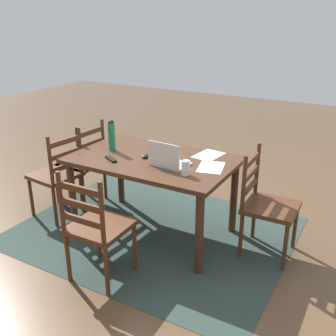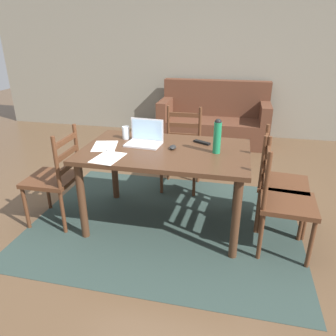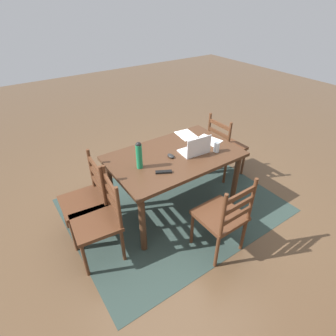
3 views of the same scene
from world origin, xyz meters
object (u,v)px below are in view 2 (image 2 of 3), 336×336
couch (214,121)px  laptop (145,138)px  chair_right_near (283,201)px  water_bottle (217,136)px  dining_table (165,159)px  computer_mouse (173,147)px  chair_right_far (279,182)px  tv_remote (202,142)px  chair_far_head (181,150)px  chair_left_near (55,178)px  drinking_glass (126,133)px

couch → laptop: size_ratio=5.35×
chair_right_near → laptop: (-1.26, 0.30, 0.37)m
water_bottle → couch: bearing=95.0°
dining_table → computer_mouse: (0.06, 0.02, 0.12)m
couch → computer_mouse: 2.74m
chair_right_far → tv_remote: chair_right_far is taller
computer_mouse → chair_right_near: bearing=-12.6°
chair_right_near → tv_remote: 0.90m
chair_right_far → tv_remote: size_ratio=5.59×
chair_far_head → laptop: size_ratio=2.82×
chair_left_near → tv_remote: 1.44m
chair_left_near → tv_remote: size_ratio=5.59×
laptop → drinking_glass: (-0.23, 0.10, 0.00)m
computer_mouse → tv_remote: size_ratio=0.59×
chair_left_near → drinking_glass: (0.59, 0.40, 0.37)m
chair_far_head → chair_right_near: (1.04, -1.02, 0.00)m
dining_table → couch: couch is taller
laptop → computer_mouse: laptop is taller
chair_right_near → chair_left_near: bearing=-180.0°
chair_right_far → chair_far_head: bearing=148.1°
chair_right_near → drinking_glass: 1.58m
chair_left_near → couch: 3.17m
couch → water_bottle: 2.78m
laptop → couch: bearing=80.4°
chair_far_head → chair_right_near: bearing=-44.6°
chair_right_near → laptop: laptop is taller
tv_remote → dining_table: bearing=156.3°
chair_left_near → drinking_glass: size_ratio=7.68×
chair_left_near → drinking_glass: chair_left_near is taller
water_bottle → chair_right_far: bearing=17.6°
chair_right_near → chair_right_far: bearing=90.0°
chair_right_far → chair_left_near: bearing=-169.7°
chair_right_far → computer_mouse: (-0.97, -0.17, 0.33)m
chair_right_far → couch: couch is taller
chair_right_far → couch: size_ratio=0.53×
chair_far_head → couch: couch is taller
water_bottle → tv_remote: bearing=124.2°
drinking_glass → chair_far_head: bearing=54.2°
tv_remote → chair_far_head: bearing=55.1°
laptop → dining_table: bearing=-27.5°
chair_right_near → couch: (-0.82, 2.90, -0.11)m
chair_far_head → chair_right_near: same height
chair_far_head → computer_mouse: size_ratio=9.50×
dining_table → chair_left_near: chair_left_near is taller
chair_right_far → laptop: 1.31m
couch → tv_remote: couch is taller
chair_right_near → laptop: 1.35m
chair_right_far → computer_mouse: bearing=-170.1°
chair_right_near → water_bottle: 0.77m
water_bottle → computer_mouse: (-0.39, 0.01, -0.14)m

